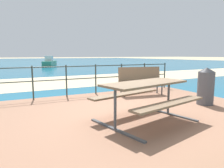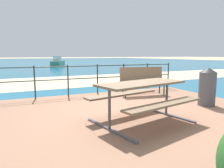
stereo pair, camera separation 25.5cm
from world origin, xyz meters
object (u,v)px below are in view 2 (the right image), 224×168
object	(u,v)px
boat_near	(58,62)
picnic_table	(142,92)
trash_bin	(207,87)
park_bench	(143,78)

from	to	relation	value
boat_near	picnic_table	bearing A→B (deg)	-165.95
picnic_table	trash_bin	xyz separation A→B (m)	(2.25, 0.42, -0.10)
park_bench	trash_bin	bearing A→B (deg)	-59.73
trash_bin	park_bench	bearing A→B (deg)	111.96
trash_bin	boat_near	xyz separation A→B (m)	(0.05, 23.29, -0.13)
picnic_table	park_bench	bearing A→B (deg)	44.32
picnic_table	trash_bin	world-z (taller)	trash_bin
boat_near	park_bench	bearing A→B (deg)	-162.57
park_bench	trash_bin	size ratio (longest dim) A/B	1.57
picnic_table	park_bench	xyz separation A→B (m)	(1.49, 2.30, -0.04)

